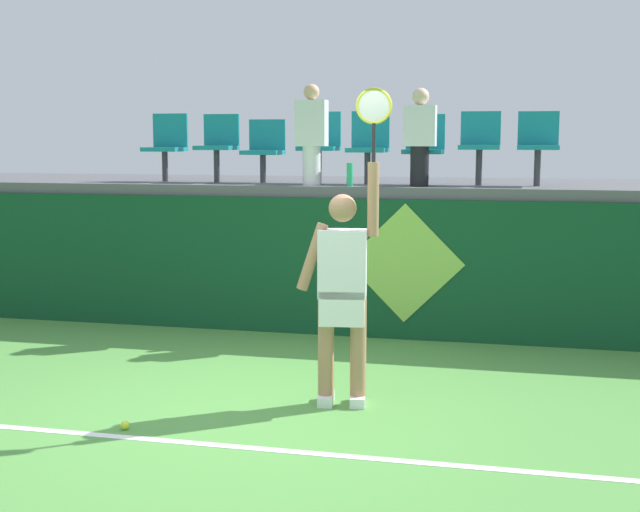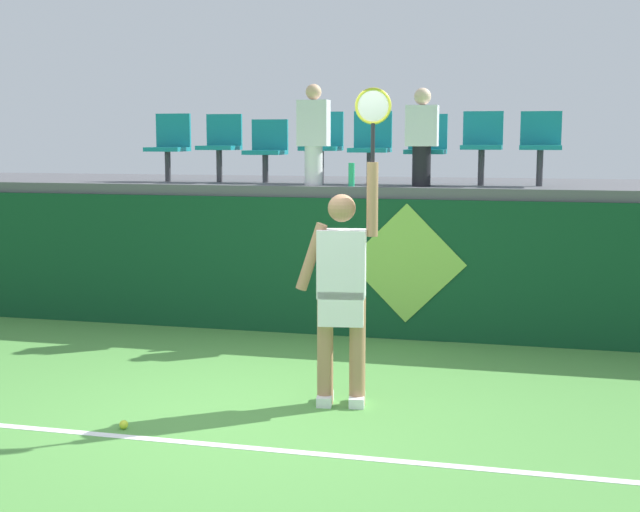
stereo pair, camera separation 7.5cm
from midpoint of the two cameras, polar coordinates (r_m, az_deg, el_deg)
name	(u,v)px [view 2 (the right image)]	position (r m, az deg, el deg)	size (l,w,h in m)	color
ground_plane	(249,415)	(6.81, -4.41, -10.48)	(40.00, 40.00, 0.00)	#519342
court_back_wall	(333,266)	(9.39, 1.13, -0.68)	(11.92, 0.20, 1.50)	#0F4223
spectator_platform	(356,186)	(10.49, 2.61, 4.66)	(11.92, 2.54, 0.12)	#56565B
court_baseline_stripe	(218,445)	(6.21, -6.43, -12.34)	(10.73, 0.08, 0.01)	white
tennis_player	(342,287)	(6.84, 1.80, -2.07)	(0.75, 0.31, 2.52)	white
tennis_ball	(124,425)	(6.64, -12.57, -10.86)	(0.07, 0.07, 0.07)	#D1E533
water_bottle	(352,175)	(9.32, 2.33, 5.41)	(0.07, 0.07, 0.25)	#26B272
stadium_chair_0	(170,143)	(10.60, -9.73, 7.37)	(0.44, 0.42, 0.81)	#38383D
stadium_chair_1	(221,143)	(10.35, -6.37, 7.46)	(0.44, 0.42, 0.80)	#38383D
stadium_chair_2	(267,147)	(10.17, -3.32, 7.20)	(0.44, 0.42, 0.74)	#38383D
stadium_chair_3	(322,143)	(9.99, 0.38, 7.52)	(0.44, 0.42, 0.82)	#38383D
stadium_chair_4	(371,144)	(9.88, 3.62, 7.45)	(0.44, 0.42, 0.82)	#38383D
stadium_chair_5	(426,145)	(9.78, 7.29, 7.28)	(0.44, 0.42, 0.79)	#38383D
stadium_chair_6	(482,142)	(9.73, 10.92, 7.41)	(0.44, 0.42, 0.81)	#38383D
stadium_chair_7	(540,143)	(9.71, 14.63, 7.29)	(0.44, 0.42, 0.81)	#38383D
spectator_0	(422,136)	(9.37, 7.00, 7.93)	(0.34, 0.20, 1.05)	black
spectator_1	(314,133)	(9.59, -0.20, 8.15)	(0.34, 0.20, 1.11)	white
wall_signage_mount	(405,339)	(9.28, 5.90, -5.53)	(1.27, 0.01, 1.46)	#0F4223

